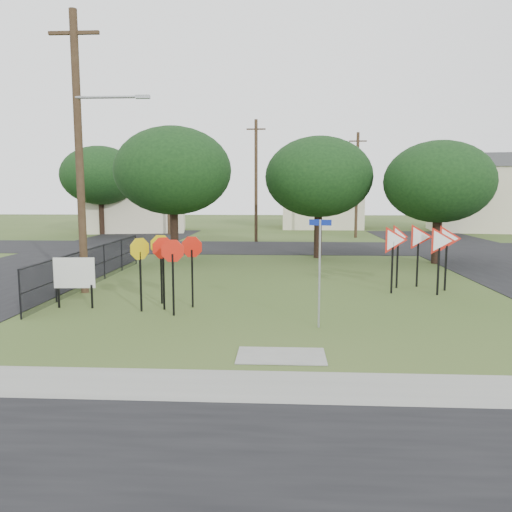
{
  "coord_description": "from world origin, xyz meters",
  "views": [
    {
      "loc": [
        0.02,
        -13.31,
        3.68
      ],
      "look_at": [
        -0.86,
        3.0,
        1.6
      ],
      "focal_mm": 35.0,
      "sensor_mm": 36.0,
      "label": 1
    }
  ],
  "objects": [
    {
      "name": "tree_near_right",
      "position": [
        8.0,
        13.0,
        4.22
      ],
      "size": [
        5.6,
        5.6,
        6.33
      ],
      "color": "black",
      "rests_on": "ground"
    },
    {
      "name": "info_board",
      "position": [
        -6.61,
        2.02,
        1.08
      ],
      "size": [
        1.31,
        0.13,
        1.63
      ],
      "color": "black",
      "rests_on": "ground"
    },
    {
      "name": "house_left",
      "position": [
        -14.0,
        34.0,
        3.65
      ],
      "size": [
        10.58,
        8.88,
        7.2
      ],
      "color": "beige",
      "rests_on": "ground"
    },
    {
      "name": "far_pole_b",
      "position": [
        6.0,
        28.0,
        4.35
      ],
      "size": [
        1.4,
        0.24,
        8.5
      ],
      "color": "#42301E",
      "rests_on": "ground"
    },
    {
      "name": "fence_run",
      "position": [
        -7.6,
        6.25,
        0.78
      ],
      "size": [
        0.05,
        11.55,
        1.5
      ],
      "color": "black",
      "rests_on": "ground"
    },
    {
      "name": "house_right",
      "position": [
        18.0,
        36.0,
        3.65
      ],
      "size": [
        8.3,
        8.3,
        7.2
      ],
      "color": "beige",
      "rests_on": "ground"
    },
    {
      "name": "ground",
      "position": [
        0.0,
        0.0,
        0.0
      ],
      "size": [
        140.0,
        140.0,
        0.0
      ],
      "primitive_type": "plane",
      "color": "#31481B"
    },
    {
      "name": "street_left",
      "position": [
        -12.0,
        10.0,
        0.01
      ],
      "size": [
        8.0,
        50.0,
        0.02
      ],
      "primitive_type": "cube",
      "color": "black",
      "rests_on": "ground"
    },
    {
      "name": "house_mid",
      "position": [
        4.0,
        40.0,
        3.15
      ],
      "size": [
        8.4,
        8.4,
        6.2
      ],
      "color": "beige",
      "rests_on": "ground"
    },
    {
      "name": "far_pole_c",
      "position": [
        -10.0,
        30.0,
        4.6
      ],
      "size": [
        1.4,
        0.24,
        9.0
      ],
      "color": "#42301E",
      "rests_on": "ground"
    },
    {
      "name": "street_far",
      "position": [
        0.0,
        20.0,
        0.01
      ],
      "size": [
        60.0,
        8.0,
        0.02
      ],
      "primitive_type": "cube",
      "color": "black",
      "rests_on": "ground"
    },
    {
      "name": "stop_sign_cluster",
      "position": [
        -3.64,
        2.01,
        1.73
      ],
      "size": [
        2.09,
        1.67,
        2.32
      ],
      "color": "black",
      "rests_on": "ground"
    },
    {
      "name": "tree_far_right",
      "position": [
        14.0,
        32.0,
        4.54
      ],
      "size": [
        6.0,
        6.0,
        6.8
      ],
      "color": "black",
      "rests_on": "ground"
    },
    {
      "name": "utility_pole_main",
      "position": [
        -7.24,
        4.5,
        5.21
      ],
      "size": [
        3.55,
        0.33,
        10.0
      ],
      "color": "#42301E",
      "rests_on": "ground"
    },
    {
      "name": "tree_near_mid",
      "position": [
        2.0,
        15.0,
        4.54
      ],
      "size": [
        6.0,
        6.0,
        6.8
      ],
      "color": "black",
      "rests_on": "ground"
    },
    {
      "name": "curb_pad",
      "position": [
        0.0,
        -2.4,
        0.01
      ],
      "size": [
        2.0,
        1.2,
        0.02
      ],
      "primitive_type": "cube",
      "color": "gray",
      "rests_on": "ground"
    },
    {
      "name": "far_pole_a",
      "position": [
        -2.0,
        24.0,
        4.6
      ],
      "size": [
        1.4,
        0.24,
        9.0
      ],
      "color": "#42301E",
      "rests_on": "ground"
    },
    {
      "name": "planting_strip",
      "position": [
        0.0,
        -5.4,
        0.01
      ],
      "size": [
        30.0,
        0.8,
        0.02
      ],
      "primitive_type": "cube",
      "color": "#31481B",
      "rests_on": "ground"
    },
    {
      "name": "street_name_sign",
      "position": [
        1.02,
        0.11,
        1.7
      ],
      "size": [
        0.59,
        0.21,
        2.96
      ],
      "color": "#979AA0",
      "rests_on": "ground"
    },
    {
      "name": "tree_far_left",
      "position": [
        -16.0,
        30.0,
        5.17
      ],
      "size": [
        6.8,
        6.8,
        7.73
      ],
      "color": "black",
      "rests_on": "ground"
    },
    {
      "name": "tree_near_left",
      "position": [
        -6.0,
        14.0,
        4.86
      ],
      "size": [
        6.4,
        6.4,
        7.27
      ],
      "color": "black",
      "rests_on": "ground"
    },
    {
      "name": "yield_sign_cluster",
      "position": [
        5.11,
        5.53,
        1.85
      ],
      "size": [
        3.23,
        1.69,
        2.53
      ],
      "color": "black",
      "rests_on": "ground"
    },
    {
      "name": "sidewalk",
      "position": [
        0.0,
        -4.2,
        0.01
      ],
      "size": [
        30.0,
        1.6,
        0.02
      ],
      "primitive_type": "cube",
      "color": "gray",
      "rests_on": "ground"
    }
  ]
}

